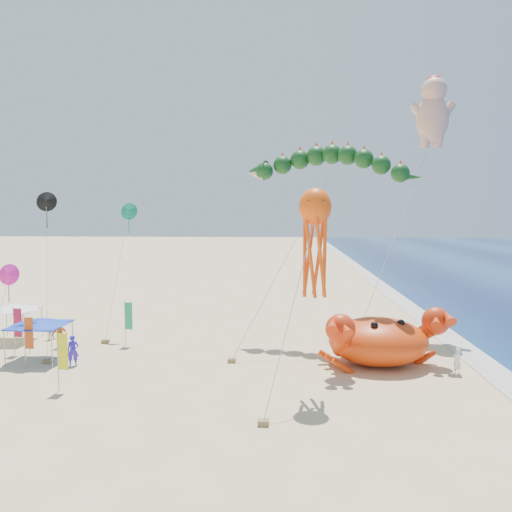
{
  "coord_description": "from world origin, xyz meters",
  "views": [
    {
      "loc": [
        -0.14,
        -29.38,
        9.23
      ],
      "look_at": [
        -2.0,
        2.0,
        6.5
      ],
      "focal_mm": 35.0,
      "sensor_mm": 36.0,
      "label": 1
    }
  ],
  "objects": [
    {
      "name": "small_kites",
      "position": [
        -16.31,
        2.37,
        7.17
      ],
      "size": [
        10.42,
        11.53,
        10.64
      ],
      "color": "#0B7A58",
      "rests_on": "ground"
    },
    {
      "name": "octopus_kite",
      "position": [
        1.34,
        -3.98,
        8.13
      ],
      "size": [
        3.49,
        5.4,
        10.48
      ],
      "color": "#FF530D",
      "rests_on": "ground"
    },
    {
      "name": "canopy_white",
      "position": [
        -19.69,
        4.98,
        2.44
      ],
      "size": [
        3.27,
        3.27,
        2.71
      ],
      "color": "gray",
      "rests_on": "ground"
    },
    {
      "name": "crab_inflatable",
      "position": [
        5.52,
        0.65,
        1.57
      ],
      "size": [
        8.13,
        6.82,
        3.56
      ],
      "color": "red",
      "rests_on": "ground"
    },
    {
      "name": "feather_flags",
      "position": [
        -13.89,
        -0.1,
        2.01
      ],
      "size": [
        7.08,
        9.0,
        3.2
      ],
      "color": "gray",
      "rests_on": "ground"
    },
    {
      "name": "dragon_kite",
      "position": [
        2.7,
        5.93,
        12.28
      ],
      "size": [
        12.27,
        8.64,
        13.61
      ],
      "color": "#0F3A15",
      "rests_on": "ground"
    },
    {
      "name": "beachgoers",
      "position": [
        -13.93,
        -0.55,
        0.88
      ],
      "size": [
        28.68,
        11.71,
        1.88
      ],
      "color": "#3522C8",
      "rests_on": "ground"
    },
    {
      "name": "cherub_kite",
      "position": [
        11.14,
        10.53,
        17.13
      ],
      "size": [
        8.5,
        9.25,
        19.71
      ],
      "color": "#ECAA90",
      "rests_on": "ground"
    },
    {
      "name": "canopy_blue",
      "position": [
        -15.47,
        0.39,
        2.44
      ],
      "size": [
        3.47,
        3.47,
        2.71
      ],
      "color": "gray",
      "rests_on": "ground"
    },
    {
      "name": "ground",
      "position": [
        0.0,
        0.0,
        0.0
      ],
      "size": [
        320.0,
        320.0,
        0.0
      ],
      "primitive_type": "plane",
      "color": "#D1B784",
      "rests_on": "ground"
    },
    {
      "name": "foam_strip",
      "position": [
        12.0,
        0.0,
        0.01
      ],
      "size": [
        320.0,
        320.0,
        0.0
      ],
      "primitive_type": "plane",
      "color": "silver",
      "rests_on": "ground"
    }
  ]
}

